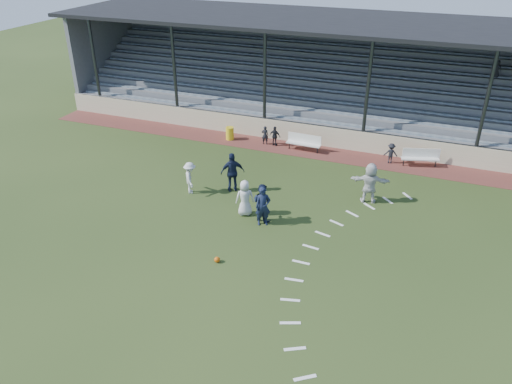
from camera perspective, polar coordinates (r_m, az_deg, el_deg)
ground at (r=20.47m, az=-2.55°, el=-6.32°), size 90.00×90.00×0.00m
cinder_track at (r=29.17m, az=5.71°, el=4.75°), size 34.00×2.00×0.02m
retaining_wall at (r=29.88m, az=6.33°, el=6.54°), size 34.00×0.18×1.20m
bench_left at (r=28.96m, az=5.51°, el=5.81°), size 2.01×0.53×0.95m
bench_right at (r=28.37m, az=18.32°, el=3.95°), size 2.03×1.02×0.95m
trash_bin at (r=30.46m, az=-3.00°, el=6.72°), size 0.48×0.48×0.77m
football at (r=19.62m, az=-4.47°, el=-7.71°), size 0.23×0.23×0.23m
player_white_lead at (r=22.23m, az=-1.28°, el=-0.68°), size 0.98×0.86×1.69m
player_navy_lead at (r=21.47m, az=0.81°, el=-1.65°), size 0.78×0.69×1.80m
player_navy_mid at (r=21.79m, az=0.66°, el=-1.20°), size 1.01×0.89×1.77m
player_white_wing at (r=24.29m, az=-7.53°, el=1.61°), size 1.05×1.19×1.60m
player_navy_wing at (r=24.21m, az=-2.69°, el=2.27°), size 1.25×1.03×1.99m
player_white_back at (r=23.80m, az=12.88°, el=1.02°), size 1.90×0.87×1.97m
sub_left_near at (r=29.68m, az=1.04°, el=6.52°), size 0.45×0.34×1.12m
sub_left_far at (r=29.47m, az=2.18°, el=6.40°), size 0.72×0.37×1.18m
sub_right at (r=28.21m, az=15.15°, el=4.30°), size 0.80×0.54×1.14m
grandstand at (r=33.70m, az=8.69°, el=11.82°), size 34.60×9.00×6.61m
penalty_arc at (r=19.46m, az=8.79°, el=-8.74°), size 3.89×14.63×0.01m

